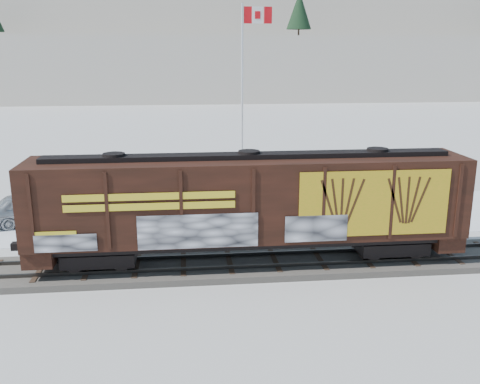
{
  "coord_description": "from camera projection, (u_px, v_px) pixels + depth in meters",
  "views": [
    {
      "loc": [
        -1.83,
        -21.65,
        9.16
      ],
      "look_at": [
        0.78,
        3.0,
        2.65
      ],
      "focal_mm": 40.0,
      "sensor_mm": 36.0,
      "label": 1
    }
  ],
  "objects": [
    {
      "name": "parking_strip",
      "position": [
        218.0,
        217.0,
        30.55
      ],
      "size": [
        40.0,
        8.0,
        0.03
      ],
      "primitive_type": "cube",
      "color": "white",
      "rests_on": "ground"
    },
    {
      "name": "flagpole",
      "position": [
        244.0,
        127.0,
        34.46
      ],
      "size": [
        2.3,
        0.9,
        12.05
      ],
      "color": "silver",
      "rests_on": "ground"
    },
    {
      "name": "hopper_railcar",
      "position": [
        249.0,
        201.0,
        22.65
      ],
      "size": [
        18.35,
        3.06,
        4.66
      ],
      "color": "black",
      "rests_on": "rail_track"
    },
    {
      "name": "rail_track",
      "position": [
        230.0,
        265.0,
        23.3
      ],
      "size": [
        50.0,
        3.4,
        0.43
      ],
      "color": "#59544C",
      "rests_on": "ground"
    },
    {
      "name": "car_white",
      "position": [
        278.0,
        208.0,
        29.37
      ],
      "size": [
        5.15,
        2.55,
        1.62
      ],
      "primitive_type": "imported",
      "rotation": [
        0.0,
        0.0,
        1.4
      ],
      "color": "silver",
      "rests_on": "parking_strip"
    },
    {
      "name": "hillside",
      "position": [
        187.0,
        33.0,
        154.13
      ],
      "size": [
        360.0,
        110.0,
        93.0
      ],
      "color": "white",
      "rests_on": "ground"
    },
    {
      "name": "car_dark",
      "position": [
        295.0,
        208.0,
        29.9
      ],
      "size": [
        4.83,
        2.36,
        1.35
      ],
      "primitive_type": "imported",
      "rotation": [
        0.0,
        0.0,
        1.67
      ],
      "color": "#212329",
      "rests_on": "parking_strip"
    },
    {
      "name": "ground",
      "position": [
        230.0,
        268.0,
        23.34
      ],
      "size": [
        500.0,
        500.0,
        0.0
      ],
      "primitive_type": "plane",
      "color": "white",
      "rests_on": "ground"
    },
    {
      "name": "car_silver",
      "position": [
        33.0,
        207.0,
        29.36
      ],
      "size": [
        5.41,
        3.7,
        1.71
      ],
      "primitive_type": "imported",
      "rotation": [
        0.0,
        0.0,
        1.94
      ],
      "color": "#AEB2B6",
      "rests_on": "parking_strip"
    }
  ]
}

